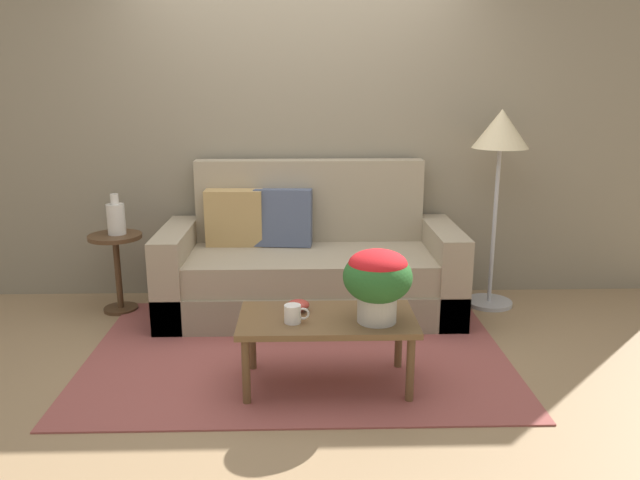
% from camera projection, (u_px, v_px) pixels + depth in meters
% --- Properties ---
extents(ground_plane, '(14.00, 14.00, 0.00)m').
position_uv_depth(ground_plane, '(298.00, 352.00, 3.88)').
color(ground_plane, '#997A56').
extents(wall_back, '(6.40, 0.12, 2.71)m').
position_uv_depth(wall_back, '(297.00, 121.00, 4.72)').
color(wall_back, gray).
rests_on(wall_back, ground).
extents(area_rug, '(2.57, 1.79, 0.01)m').
position_uv_depth(area_rug, '(298.00, 352.00, 3.87)').
color(area_rug, '#994C47').
rests_on(area_rug, ground).
extents(couch, '(2.12, 0.88, 1.08)m').
position_uv_depth(couch, '(308.00, 267.00, 4.52)').
color(couch, gray).
rests_on(couch, ground).
extents(coffee_table, '(0.96, 0.51, 0.41)m').
position_uv_depth(coffee_table, '(327.00, 325.00, 3.37)').
color(coffee_table, brown).
rests_on(coffee_table, ground).
extents(side_table, '(0.38, 0.38, 0.58)m').
position_uv_depth(side_table, '(117.00, 259.00, 4.49)').
color(side_table, '#4C331E').
rests_on(side_table, ground).
extents(floor_lamp, '(0.40, 0.40, 1.46)m').
position_uv_depth(floor_lamp, '(500.00, 145.00, 4.41)').
color(floor_lamp, '#B2B2B7').
rests_on(floor_lamp, ground).
extents(potted_plant, '(0.37, 0.37, 0.39)m').
position_uv_depth(potted_plant, '(378.00, 277.00, 3.24)').
color(potted_plant, '#B7B2A8').
rests_on(potted_plant, coffee_table).
extents(coffee_mug, '(0.13, 0.09, 0.10)m').
position_uv_depth(coffee_mug, '(293.00, 314.00, 3.27)').
color(coffee_mug, white).
rests_on(coffee_mug, coffee_table).
extents(snack_bowl, '(0.12, 0.12, 0.06)m').
position_uv_depth(snack_bowl, '(298.00, 305.00, 3.44)').
color(snack_bowl, '#B2382D').
rests_on(snack_bowl, coffee_table).
extents(table_vase, '(0.13, 0.13, 0.29)m').
position_uv_depth(table_vase, '(116.00, 218.00, 4.43)').
color(table_vase, silver).
rests_on(table_vase, side_table).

